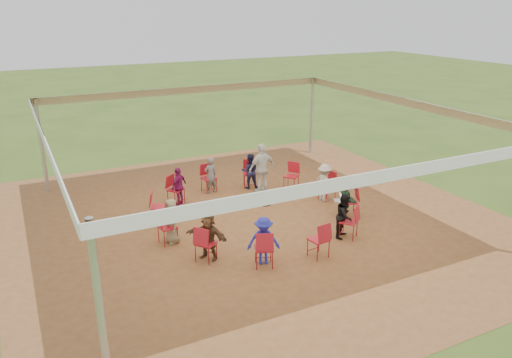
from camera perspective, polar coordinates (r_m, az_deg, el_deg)
name	(u,v)px	position (r m, az deg, el deg)	size (l,w,h in m)	color
ground	(255,219)	(14.06, -0.06, -4.62)	(80.00, 80.00, 0.00)	#39551A
dirt_patch	(255,219)	(14.06, -0.06, -4.59)	(13.00, 13.00, 0.00)	brown
tent	(255,137)	(13.28, -0.06, 4.78)	(10.33, 10.33, 3.00)	#B2B2B7
chair_0	(349,202)	(14.31, 10.63, -2.57)	(0.42, 0.44, 0.90)	red
chair_1	(327,186)	(15.43, 8.14, -0.79)	(0.42, 0.44, 0.90)	red
chair_2	(291,176)	(16.17, 4.05, 0.30)	(0.42, 0.44, 0.90)	red
chair_3	(250,174)	(16.37, -0.74, 0.60)	(0.42, 0.44, 0.90)	red
chair_4	(209,178)	(16.01, -5.41, 0.07)	(0.42, 0.44, 0.90)	red
chair_5	(176,190)	(15.15, -9.15, -1.23)	(0.42, 0.44, 0.90)	red
chair_6	(159,207)	(13.96, -11.03, -3.17)	(0.42, 0.44, 0.90)	red
chair_7	(168,227)	(12.71, -10.08, -5.43)	(0.42, 0.44, 0.90)	red
chair_8	(206,243)	(11.76, -5.76, -7.33)	(0.42, 0.44, 0.90)	red
chair_9	(264,248)	(11.47, 0.92, -7.94)	(0.42, 0.44, 0.90)	red
chair_10	(319,240)	(11.97, 7.16, -6.88)	(0.42, 0.44, 0.90)	red
chair_11	(349,221)	(13.04, 10.56, -4.79)	(0.42, 0.44, 0.90)	red
person_seated_0	(346,197)	(14.23, 10.20, -2.08)	(1.08, 0.40, 1.16)	#254B30
person_seated_1	(324,182)	(15.31, 7.83, -0.40)	(0.75, 0.37, 1.16)	beige
person_seated_2	(250,171)	(16.21, -0.71, 0.92)	(0.56, 0.32, 1.16)	#1D1E42
person_seated_3	(211,175)	(15.87, -5.22, 0.42)	(0.42, 0.28, 1.16)	slate
person_seated_4	(179,186)	(15.04, -8.80, -0.81)	(0.68, 0.35, 1.16)	#871658
person_seated_5	(172,221)	(12.69, -9.62, -4.75)	(0.57, 0.32, 1.16)	#8C7B59
person_seated_6	(208,236)	(11.79, -5.48, -6.50)	(1.08, 0.40, 1.16)	brown
person_seated_7	(264,241)	(11.52, 0.87, -7.06)	(0.75, 0.37, 1.16)	#2428A3
person_seated_8	(345,216)	(13.01, 10.08, -4.16)	(0.56, 0.32, 1.16)	black
standing_person	(262,168)	(15.73, 0.71, 1.21)	(0.95, 0.49, 1.62)	silver
cable_coil	(266,204)	(15.02, 1.10, -2.92)	(0.33, 0.33, 0.03)	black
laptop	(340,199)	(14.20, 9.54, -2.23)	(0.33, 0.37, 0.21)	#B7B7BC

